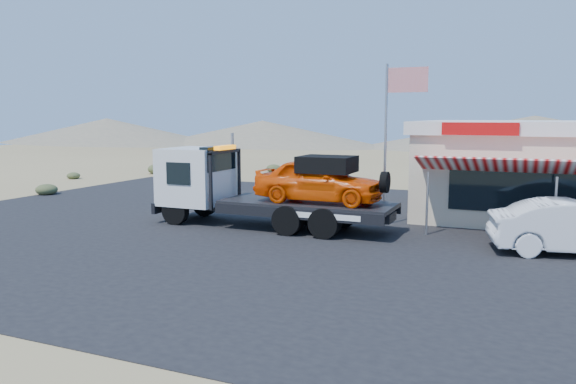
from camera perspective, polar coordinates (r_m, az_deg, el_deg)
name	(u,v)px	position (r m, az deg, el deg)	size (l,w,h in m)	color
ground	(216,238)	(19.30, -7.37, -4.66)	(120.00, 120.00, 0.00)	olive
asphalt_lot	(303,227)	(21.06, 1.53, -3.53)	(32.00, 24.00, 0.02)	black
tow_truck	(266,184)	(20.82, -2.24, 0.80)	(8.95, 2.65, 2.99)	black
jerky_store	(551,169)	(25.25, 25.17, 2.16)	(10.40, 9.97, 3.90)	beige
flagpole	(392,126)	(21.22, 10.52, 6.64)	(1.55, 0.10, 6.00)	#99999E
desert_scrub	(79,182)	(34.60, -20.49, 0.93)	(26.14, 34.78, 0.76)	#404826
distant_hills	(369,133)	(73.96, 8.19, 5.91)	(126.00, 48.00, 4.20)	#726B59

